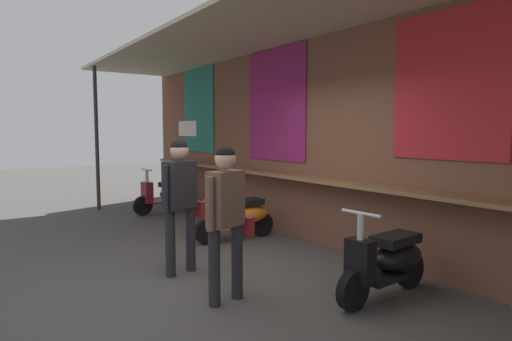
% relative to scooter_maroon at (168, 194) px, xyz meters
% --- Properties ---
extents(ground_plane, '(36.82, 36.82, 0.00)m').
position_rel_scooter_maroon_xyz_m(ground_plane, '(4.37, -1.08, -0.39)').
color(ground_plane, '#474442').
extents(market_stall_facade, '(13.15, 2.33, 3.41)m').
position_rel_scooter_maroon_xyz_m(market_stall_facade, '(4.35, 0.79, 1.49)').
color(market_stall_facade, brown).
rests_on(market_stall_facade, ground_plane).
extents(scooter_maroon, '(0.49, 1.40, 0.97)m').
position_rel_scooter_maroon_xyz_m(scooter_maroon, '(0.00, 0.00, 0.00)').
color(scooter_maroon, maroon).
rests_on(scooter_maroon, ground_plane).
extents(scooter_orange, '(0.47, 1.40, 0.97)m').
position_rel_scooter_maroon_xyz_m(scooter_orange, '(2.89, 0.00, 0.00)').
color(scooter_orange, orange).
rests_on(scooter_orange, ground_plane).
extents(scooter_black, '(0.49, 1.40, 0.97)m').
position_rel_scooter_maroon_xyz_m(scooter_black, '(5.83, -0.00, 0.00)').
color(scooter_black, black).
rests_on(scooter_black, ground_plane).
extents(shopper_with_handbag, '(0.43, 0.64, 1.61)m').
position_rel_scooter_maroon_xyz_m(shopper_with_handbag, '(4.98, -1.47, 0.58)').
color(shopper_with_handbag, '#232328').
rests_on(shopper_with_handbag, ground_plane).
extents(shopper_browsing, '(0.44, 0.65, 1.65)m').
position_rel_scooter_maroon_xyz_m(shopper_browsing, '(3.90, -1.48, 0.61)').
color(shopper_browsing, '#232328').
rests_on(shopper_browsing, ground_plane).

